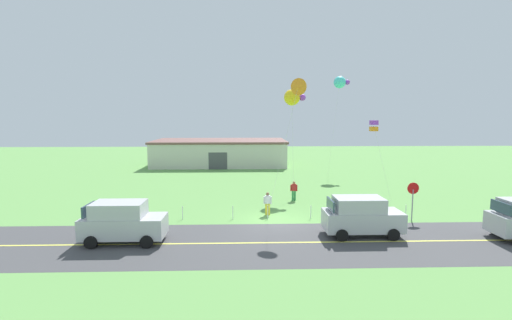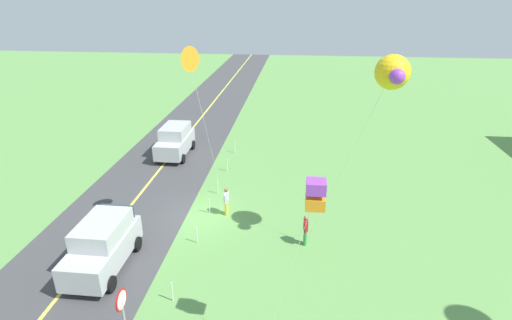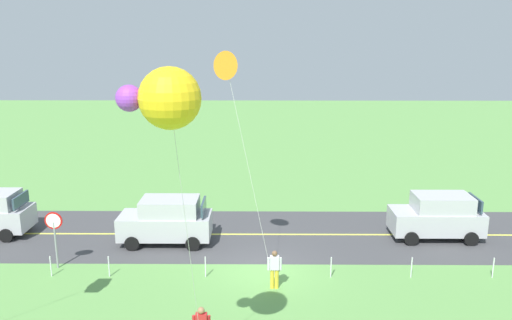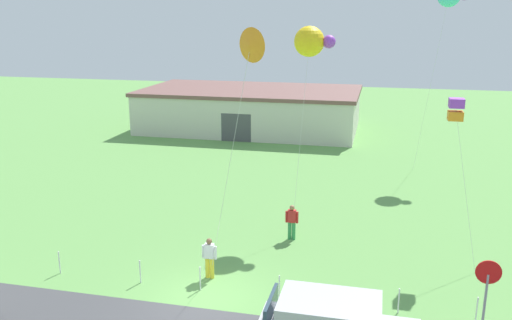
{
  "view_description": "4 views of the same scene",
  "coord_description": "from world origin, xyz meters",
  "px_view_note": "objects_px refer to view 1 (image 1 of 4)",
  "views": [
    {
      "loc": [
        -2.0,
        -23.21,
        6.83
      ],
      "look_at": [
        -1.2,
        1.55,
        3.87
      ],
      "focal_mm": 25.77,
      "sensor_mm": 36.0,
      "label": 1
    },
    {
      "loc": [
        18.73,
        5.36,
        11.46
      ],
      "look_at": [
        0.57,
        3.4,
        3.74
      ],
      "focal_mm": 28.31,
      "sensor_mm": 36.0,
      "label": 2
    },
    {
      "loc": [
        0.19,
        20.16,
        9.77
      ],
      "look_at": [
        0.34,
        1.83,
        5.31
      ],
      "focal_mm": 35.61,
      "sensor_mm": 36.0,
      "label": 3
    },
    {
      "loc": [
        5.54,
        -16.03,
        9.63
      ],
      "look_at": [
        1.44,
        1.51,
        4.78
      ],
      "focal_mm": 37.89,
      "sensor_mm": 36.0,
      "label": 4
    }
  ],
  "objects_px": {
    "kite_red_low": "(293,97)",
    "kite_blue_mid": "(298,87)",
    "kite_green_far": "(340,82)",
    "person_adult_companion": "(268,203)",
    "stop_sign": "(413,194)",
    "person_adult_near": "(294,190)",
    "car_suv_foreground": "(361,216)",
    "car_parked_west_near": "(123,222)",
    "warehouse_distant": "(220,152)",
    "kite_yellow_high": "(374,126)"
  },
  "relations": [
    {
      "from": "car_suv_foreground",
      "to": "person_adult_near",
      "type": "bearing_deg",
      "value": 106.76
    },
    {
      "from": "car_suv_foreground",
      "to": "kite_red_low",
      "type": "bearing_deg",
      "value": 101.59
    },
    {
      "from": "warehouse_distant",
      "to": "kite_green_far",
      "type": "bearing_deg",
      "value": -31.14
    },
    {
      "from": "kite_green_far",
      "to": "person_adult_companion",
      "type": "bearing_deg",
      "value": -117.68
    },
    {
      "from": "kite_yellow_high",
      "to": "kite_green_far",
      "type": "height_order",
      "value": "kite_green_far"
    },
    {
      "from": "car_parked_west_near",
      "to": "person_adult_near",
      "type": "xyz_separation_m",
      "value": [
        10.63,
        9.59,
        -0.29
      ]
    },
    {
      "from": "car_suv_foreground",
      "to": "car_parked_west_near",
      "type": "height_order",
      "value": "same"
    },
    {
      "from": "car_suv_foreground",
      "to": "warehouse_distant",
      "type": "xyz_separation_m",
      "value": [
        -10.1,
        31.82,
        0.6
      ]
    },
    {
      "from": "kite_blue_mid",
      "to": "person_adult_companion",
      "type": "bearing_deg",
      "value": 150.02
    },
    {
      "from": "stop_sign",
      "to": "kite_blue_mid",
      "type": "distance_m",
      "value": 10.21
    },
    {
      "from": "car_parked_west_near",
      "to": "kite_green_far",
      "type": "bearing_deg",
      "value": 52.98
    },
    {
      "from": "kite_red_low",
      "to": "kite_blue_mid",
      "type": "xyz_separation_m",
      "value": [
        -0.78,
        -8.42,
        0.23
      ]
    },
    {
      "from": "kite_yellow_high",
      "to": "kite_green_far",
      "type": "xyz_separation_m",
      "value": [
        0.85,
        14.08,
        4.71
      ]
    },
    {
      "from": "car_suv_foreground",
      "to": "kite_red_low",
      "type": "distance_m",
      "value": 14.22
    },
    {
      "from": "person_adult_near",
      "to": "kite_green_far",
      "type": "bearing_deg",
      "value": -178.41
    },
    {
      "from": "kite_red_low",
      "to": "car_suv_foreground",
      "type": "bearing_deg",
      "value": -78.41
    },
    {
      "from": "car_suv_foreground",
      "to": "car_parked_west_near",
      "type": "bearing_deg",
      "value": -176.96
    },
    {
      "from": "person_adult_near",
      "to": "person_adult_companion",
      "type": "distance_m",
      "value": 4.92
    },
    {
      "from": "person_adult_near",
      "to": "kite_yellow_high",
      "type": "height_order",
      "value": "kite_yellow_high"
    },
    {
      "from": "person_adult_near",
      "to": "kite_yellow_high",
      "type": "xyz_separation_m",
      "value": [
        6.37,
        0.0,
        5.2
      ]
    },
    {
      "from": "person_adult_near",
      "to": "kite_blue_mid",
      "type": "relative_size",
      "value": 0.17
    },
    {
      "from": "kite_red_low",
      "to": "kite_blue_mid",
      "type": "bearing_deg",
      "value": -95.27
    },
    {
      "from": "person_adult_companion",
      "to": "kite_yellow_high",
      "type": "relative_size",
      "value": 0.25
    },
    {
      "from": "car_parked_west_near",
      "to": "car_suv_foreground",
      "type": "bearing_deg",
      "value": 3.04
    },
    {
      "from": "kite_blue_mid",
      "to": "kite_red_low",
      "type": "bearing_deg",
      "value": 84.73
    },
    {
      "from": "car_suv_foreground",
      "to": "kite_yellow_high",
      "type": "relative_size",
      "value": 0.68
    },
    {
      "from": "car_suv_foreground",
      "to": "kite_red_low",
      "type": "xyz_separation_m",
      "value": [
        -2.45,
        11.95,
        7.3
      ]
    },
    {
      "from": "kite_red_low",
      "to": "kite_yellow_high",
      "type": "bearing_deg",
      "value": -26.46
    },
    {
      "from": "stop_sign",
      "to": "warehouse_distant",
      "type": "height_order",
      "value": "warehouse_distant"
    },
    {
      "from": "stop_sign",
      "to": "kite_red_low",
      "type": "bearing_deg",
      "value": 126.44
    },
    {
      "from": "person_adult_near",
      "to": "kite_red_low",
      "type": "xyz_separation_m",
      "value": [
        0.23,
        3.06,
        7.59
      ]
    },
    {
      "from": "kite_blue_mid",
      "to": "kite_yellow_high",
      "type": "height_order",
      "value": "kite_blue_mid"
    },
    {
      "from": "kite_red_low",
      "to": "kite_yellow_high",
      "type": "xyz_separation_m",
      "value": [
        6.15,
        -3.06,
        -2.39
      ]
    },
    {
      "from": "car_parked_west_near",
      "to": "kite_yellow_high",
      "type": "distance_m",
      "value": 20.13
    },
    {
      "from": "car_parked_west_near",
      "to": "stop_sign",
      "type": "distance_m",
      "value": 17.95
    },
    {
      "from": "car_suv_foreground",
      "to": "stop_sign",
      "type": "relative_size",
      "value": 1.72
    },
    {
      "from": "car_parked_west_near",
      "to": "stop_sign",
      "type": "relative_size",
      "value": 1.72
    },
    {
      "from": "stop_sign",
      "to": "kite_green_far",
      "type": "height_order",
      "value": "kite_green_far"
    },
    {
      "from": "car_parked_west_near",
      "to": "kite_green_far",
      "type": "relative_size",
      "value": 0.38
    },
    {
      "from": "kite_blue_mid",
      "to": "kite_green_far",
      "type": "xyz_separation_m",
      "value": [
        7.77,
        19.44,
        2.09
      ]
    },
    {
      "from": "person_adult_companion",
      "to": "car_parked_west_near",
      "type": "bearing_deg",
      "value": -74.51
    },
    {
      "from": "car_parked_west_near",
      "to": "kite_red_low",
      "type": "height_order",
      "value": "kite_red_low"
    },
    {
      "from": "person_adult_near",
      "to": "person_adult_companion",
      "type": "bearing_deg",
      "value": -0.58
    },
    {
      "from": "kite_yellow_high",
      "to": "stop_sign",
      "type": "bearing_deg",
      "value": -84.47
    },
    {
      "from": "stop_sign",
      "to": "kite_blue_mid",
      "type": "xyz_separation_m",
      "value": [
        -7.51,
        0.69,
        6.88
      ]
    },
    {
      "from": "kite_red_low",
      "to": "warehouse_distant",
      "type": "distance_m",
      "value": 22.31
    },
    {
      "from": "car_parked_west_near",
      "to": "person_adult_companion",
      "type": "relative_size",
      "value": 2.75
    },
    {
      "from": "stop_sign",
      "to": "warehouse_distant",
      "type": "xyz_separation_m",
      "value": [
        -14.38,
        28.98,
        -0.05
      ]
    },
    {
      "from": "car_parked_west_near",
      "to": "warehouse_distant",
      "type": "xyz_separation_m",
      "value": [
        3.21,
        32.52,
        0.6
      ]
    },
    {
      "from": "kite_red_low",
      "to": "kite_yellow_high",
      "type": "height_order",
      "value": "kite_red_low"
    }
  ]
}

